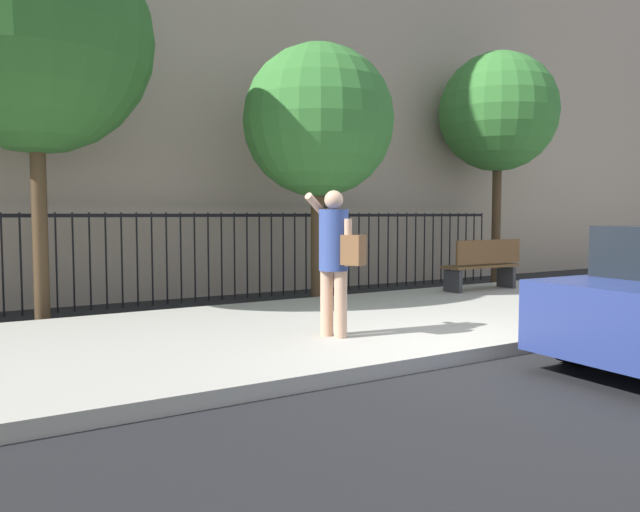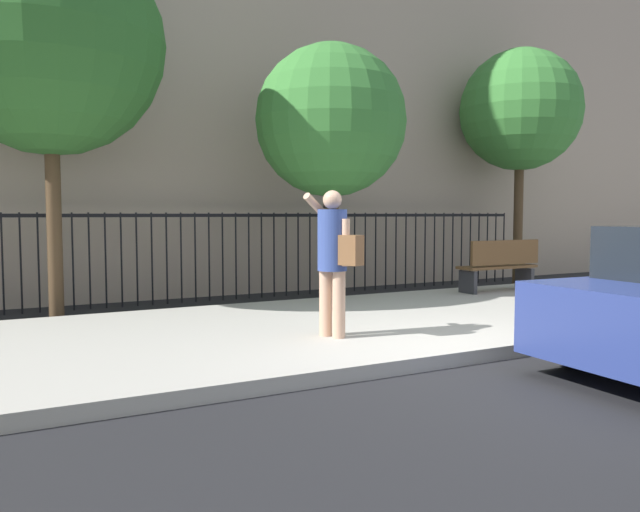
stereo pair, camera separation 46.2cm
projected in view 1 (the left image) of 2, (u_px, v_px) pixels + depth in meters
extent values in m
plane|color=black|center=(491.00, 360.00, 6.68)|extent=(60.00, 60.00, 0.00)
cube|color=#B2ADA3|center=(370.00, 323.00, 8.54)|extent=(28.00, 4.40, 0.15)
cube|color=black|center=(253.00, 215.00, 11.59)|extent=(12.00, 0.04, 0.06)
cylinder|color=black|center=(2.00, 265.00, 9.43)|extent=(0.03, 0.03, 1.60)
cylinder|color=black|center=(21.00, 264.00, 9.56)|extent=(0.03, 0.03, 1.60)
cylinder|color=black|center=(39.00, 263.00, 9.70)|extent=(0.03, 0.03, 1.60)
cylinder|color=black|center=(56.00, 263.00, 9.83)|extent=(0.03, 0.03, 1.60)
cylinder|color=black|center=(73.00, 262.00, 9.97)|extent=(0.03, 0.03, 1.60)
cylinder|color=black|center=(90.00, 262.00, 10.10)|extent=(0.03, 0.03, 1.60)
cylinder|color=black|center=(106.00, 261.00, 10.23)|extent=(0.03, 0.03, 1.60)
cylinder|color=black|center=(122.00, 260.00, 10.37)|extent=(0.03, 0.03, 1.60)
cylinder|color=black|center=(137.00, 260.00, 10.50)|extent=(0.03, 0.03, 1.60)
cylinder|color=black|center=(152.00, 259.00, 10.63)|extent=(0.03, 0.03, 1.60)
cylinder|color=black|center=(167.00, 259.00, 10.77)|extent=(0.03, 0.03, 1.60)
cylinder|color=black|center=(181.00, 258.00, 10.90)|extent=(0.03, 0.03, 1.60)
cylinder|color=black|center=(195.00, 258.00, 11.03)|extent=(0.03, 0.03, 1.60)
cylinder|color=black|center=(208.00, 257.00, 11.17)|extent=(0.03, 0.03, 1.60)
cylinder|color=black|center=(222.00, 256.00, 11.30)|extent=(0.03, 0.03, 1.60)
cylinder|color=black|center=(235.00, 256.00, 11.44)|extent=(0.03, 0.03, 1.60)
cylinder|color=black|center=(247.00, 256.00, 11.57)|extent=(0.03, 0.03, 1.60)
cylinder|color=black|center=(259.00, 255.00, 11.70)|extent=(0.03, 0.03, 1.60)
cylinder|color=black|center=(272.00, 255.00, 11.84)|extent=(0.03, 0.03, 1.60)
cylinder|color=black|center=(283.00, 254.00, 11.97)|extent=(0.03, 0.03, 1.60)
cylinder|color=black|center=(295.00, 254.00, 12.10)|extent=(0.03, 0.03, 1.60)
cylinder|color=black|center=(306.00, 253.00, 12.24)|extent=(0.03, 0.03, 1.60)
cylinder|color=black|center=(317.00, 253.00, 12.37)|extent=(0.03, 0.03, 1.60)
cylinder|color=black|center=(328.00, 252.00, 12.51)|extent=(0.03, 0.03, 1.60)
cylinder|color=black|center=(338.00, 252.00, 12.64)|extent=(0.03, 0.03, 1.60)
cylinder|color=black|center=(349.00, 252.00, 12.77)|extent=(0.03, 0.03, 1.60)
cylinder|color=black|center=(359.00, 251.00, 12.91)|extent=(0.03, 0.03, 1.60)
cylinder|color=black|center=(369.00, 251.00, 13.04)|extent=(0.03, 0.03, 1.60)
cylinder|color=black|center=(379.00, 250.00, 13.17)|extent=(0.03, 0.03, 1.60)
cylinder|color=black|center=(388.00, 250.00, 13.31)|extent=(0.03, 0.03, 1.60)
cylinder|color=black|center=(397.00, 250.00, 13.44)|extent=(0.03, 0.03, 1.60)
cylinder|color=black|center=(407.00, 249.00, 13.57)|extent=(0.03, 0.03, 1.60)
cylinder|color=black|center=(415.00, 249.00, 13.71)|extent=(0.03, 0.03, 1.60)
cylinder|color=black|center=(424.00, 249.00, 13.84)|extent=(0.03, 0.03, 1.60)
cylinder|color=black|center=(433.00, 248.00, 13.98)|extent=(0.03, 0.03, 1.60)
cylinder|color=black|center=(441.00, 248.00, 14.11)|extent=(0.03, 0.03, 1.60)
cylinder|color=black|center=(450.00, 248.00, 14.24)|extent=(0.03, 0.03, 1.60)
cylinder|color=black|center=(458.00, 247.00, 14.38)|extent=(0.03, 0.03, 1.60)
cylinder|color=black|center=(466.00, 247.00, 14.51)|extent=(0.03, 0.03, 1.60)
cylinder|color=black|center=(474.00, 247.00, 14.64)|extent=(0.03, 0.03, 1.60)
cylinder|color=black|center=(481.00, 247.00, 14.78)|extent=(0.03, 0.03, 1.60)
cylinder|color=black|center=(575.00, 333.00, 6.51)|extent=(0.65, 0.25, 0.64)
cylinder|color=tan|center=(327.00, 303.00, 7.24)|extent=(0.15, 0.15, 0.77)
cylinder|color=tan|center=(341.00, 304.00, 7.11)|extent=(0.15, 0.15, 0.77)
cylinder|color=#33478C|center=(334.00, 240.00, 7.13)|extent=(0.44, 0.44, 0.70)
sphere|color=tan|center=(334.00, 200.00, 7.09)|extent=(0.22, 0.22, 0.22)
cylinder|color=tan|center=(320.00, 209.00, 7.22)|extent=(0.49, 0.26, 0.38)
cylinder|color=tan|center=(348.00, 242.00, 7.01)|extent=(0.09, 0.09, 0.54)
cube|color=black|center=(326.00, 202.00, 7.23)|extent=(0.03, 0.07, 0.15)
cube|color=brown|center=(352.00, 250.00, 6.97)|extent=(0.25, 0.32, 0.34)
cube|color=brown|center=(481.00, 266.00, 11.64)|extent=(1.60, 0.45, 0.05)
cube|color=brown|center=(489.00, 252.00, 11.45)|extent=(1.60, 0.06, 0.44)
cube|color=#333338|center=(453.00, 281.00, 11.29)|extent=(0.08, 0.41, 0.40)
cube|color=#333338|center=(506.00, 277.00, 12.02)|extent=(0.08, 0.41, 0.40)
cylinder|color=#4C3823|center=(319.00, 234.00, 10.75)|extent=(0.27, 0.27, 2.45)
sphere|color=#387A33|center=(319.00, 121.00, 10.61)|extent=(2.60, 2.60, 2.60)
cylinder|color=#4C3823|center=(496.00, 214.00, 14.09)|extent=(0.20, 0.20, 3.14)
sphere|color=#387A33|center=(498.00, 112.00, 13.93)|extent=(2.66, 2.66, 2.66)
cylinder|color=#4C3823|center=(39.00, 213.00, 8.83)|extent=(0.22, 0.22, 3.16)
sphere|color=#2D6628|center=(34.00, 36.00, 8.66)|extent=(3.28, 3.28, 3.28)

